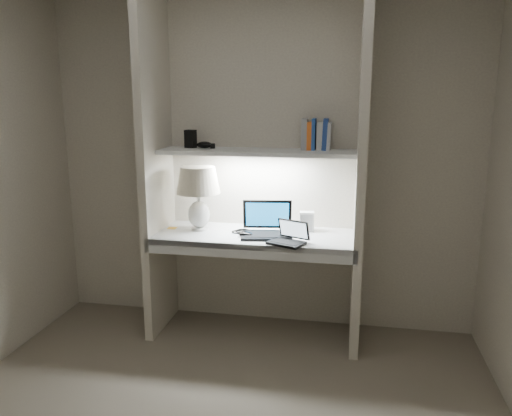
% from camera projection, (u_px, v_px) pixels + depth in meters
% --- Properties ---
extents(back_wall, '(3.20, 0.01, 2.50)m').
position_uv_depth(back_wall, '(261.00, 163.00, 3.75)').
color(back_wall, beige).
rests_on(back_wall, floor).
extents(alcove_panel_left, '(0.06, 0.55, 2.50)m').
position_uv_depth(alcove_panel_left, '(156.00, 165.00, 3.62)').
color(alcove_panel_left, beige).
rests_on(alcove_panel_left, floor).
extents(alcove_panel_right, '(0.06, 0.55, 2.50)m').
position_uv_depth(alcove_panel_right, '(361.00, 170.00, 3.35)').
color(alcove_panel_right, beige).
rests_on(alcove_panel_right, floor).
extents(desk, '(1.40, 0.55, 0.04)m').
position_uv_depth(desk, '(255.00, 236.00, 3.59)').
color(desk, white).
rests_on(desk, alcove_panel_left).
extents(desk_apron, '(1.46, 0.03, 0.10)m').
position_uv_depth(desk_apron, '(247.00, 251.00, 3.35)').
color(desk_apron, silver).
rests_on(desk_apron, desk).
extents(shelf, '(1.40, 0.36, 0.03)m').
position_uv_depth(shelf, '(257.00, 152.00, 3.56)').
color(shelf, silver).
rests_on(shelf, back_wall).
extents(strip_light, '(0.60, 0.04, 0.02)m').
position_uv_depth(strip_light, '(257.00, 155.00, 3.56)').
color(strip_light, white).
rests_on(strip_light, shelf).
extents(table_lamp, '(0.32, 0.32, 0.47)m').
position_uv_depth(table_lamp, '(198.00, 188.00, 3.63)').
color(table_lamp, white).
rests_on(table_lamp, desk).
extents(laptop_main, '(0.39, 0.35, 0.24)m').
position_uv_depth(laptop_main, '(267.00, 227.00, 3.56)').
color(laptop_main, black).
rests_on(laptop_main, desk).
extents(laptop_netbook, '(0.29, 0.28, 0.15)m').
position_uv_depth(laptop_netbook, '(289.00, 238.00, 3.36)').
color(laptop_netbook, black).
rests_on(laptop_netbook, desk).
extents(speaker, '(0.11, 0.08, 0.15)m').
position_uv_depth(speaker, '(307.00, 221.00, 3.65)').
color(speaker, silver).
rests_on(speaker, desk).
extents(mouse, '(0.10, 0.06, 0.04)m').
position_uv_depth(mouse, '(245.00, 234.00, 3.51)').
color(mouse, black).
rests_on(mouse, desk).
extents(cable_coil, '(0.14, 0.14, 0.01)m').
position_uv_depth(cable_coil, '(243.00, 231.00, 3.64)').
color(cable_coil, black).
rests_on(cable_coil, desk).
extents(sticky_note, '(0.07, 0.07, 0.00)m').
position_uv_depth(sticky_note, '(172.00, 228.00, 3.75)').
color(sticky_note, gold).
rests_on(sticky_note, desk).
extents(book_row, '(0.21, 0.15, 0.22)m').
position_uv_depth(book_row, '(316.00, 135.00, 3.54)').
color(book_row, '#BDBDBD').
rests_on(book_row, shelf).
extents(shelf_box, '(0.09, 0.07, 0.13)m').
position_uv_depth(shelf_box, '(191.00, 139.00, 3.68)').
color(shelf_box, black).
rests_on(shelf_box, shelf).
extents(shelf_gadget, '(0.12, 0.09, 0.05)m').
position_uv_depth(shelf_gadget, '(204.00, 145.00, 3.65)').
color(shelf_gadget, black).
rests_on(shelf_gadget, shelf).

